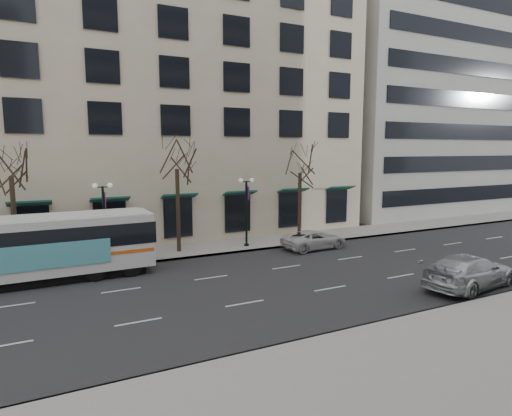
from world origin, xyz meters
TOP-DOWN VIEW (x-y plane):
  - ground at (0.00, 0.00)m, footprint 160.00×160.00m
  - sidewalk_far at (5.00, 9.00)m, footprint 80.00×4.00m
  - building_hotel at (-2.00, 21.00)m, footprint 40.00×20.00m
  - building_office at (32.00, 21.00)m, footprint 25.00×20.00m
  - tree_far_left at (-10.00, 8.80)m, footprint 3.60×3.60m
  - tree_far_mid at (0.00, 8.80)m, footprint 3.60×3.60m
  - tree_far_right at (10.00, 8.80)m, footprint 3.60×3.60m
  - lamp_post_left at (-4.99, 8.20)m, footprint 1.22×0.45m
  - lamp_post_right at (5.01, 8.20)m, footprint 1.22×0.45m
  - city_bus at (-9.31, 5.80)m, footprint 13.59×3.22m
  - silver_car at (11.73, -5.44)m, footprint 6.41×3.31m
  - white_pickup at (9.39, 5.73)m, footprint 5.08×2.57m

SIDE VIEW (x-z plane):
  - ground at x=0.00m, z-range 0.00..0.00m
  - sidewalk_far at x=5.00m, z-range 0.00..0.15m
  - white_pickup at x=9.39m, z-range 0.00..1.38m
  - silver_car at x=11.73m, z-range 0.00..1.78m
  - city_bus at x=-9.31m, z-range 0.17..3.84m
  - lamp_post_left at x=-4.99m, z-range 0.34..5.55m
  - lamp_post_right at x=5.01m, z-range 0.34..5.55m
  - tree_far_right at x=10.00m, z-range 2.39..10.45m
  - tree_far_left at x=-10.00m, z-range 2.53..10.87m
  - tree_far_mid at x=0.00m, z-range 2.63..11.18m
  - building_hotel at x=-2.00m, z-range 0.00..24.00m
  - building_office at x=32.00m, z-range 0.00..35.00m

